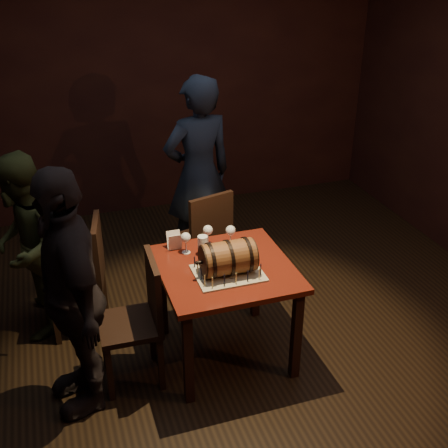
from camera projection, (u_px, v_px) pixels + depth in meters
The scene contains 16 objects.
room_shell at pixel (226, 167), 3.72m from camera, with size 5.04×5.04×2.80m.
pub_table at pixel (226, 280), 3.89m from camera, with size 0.90×0.90×0.75m.
cake_board at pixel (228, 273), 3.75m from camera, with size 0.45×0.35×0.01m, color #A8A087.
barrel_cake at pixel (228, 258), 3.70m from camera, with size 0.41×0.24×0.24m.
birthday_candles at pixel (228, 267), 3.73m from camera, with size 0.40×0.30×0.09m.
wine_glass_left at pixel (186, 238), 3.95m from camera, with size 0.07×0.07×0.16m.
wine_glass_mid at pixel (208, 231), 4.05m from camera, with size 0.07×0.07×0.16m.
wine_glass_right at pixel (231, 231), 4.05m from camera, with size 0.07×0.07×0.16m.
pint_of_ale at pixel (203, 246), 3.94m from camera, with size 0.07×0.07×0.15m.
menu_card at pixel (174, 241), 4.02m from camera, with size 0.10×0.05×0.13m, color white, non-canonical shape.
chair_back at pixel (205, 236), 4.71m from camera, with size 0.49×0.49×0.93m.
chair_left_rear at pixel (87, 271), 4.22m from camera, with size 0.46×0.46×0.93m.
chair_left_front at pixel (141, 314), 3.73m from camera, with size 0.41×0.41×0.93m.
person_back at pixel (198, 175), 4.96m from camera, with size 0.65×0.42×1.77m, color black.
person_left_rear at pixel (26, 248), 4.13m from camera, with size 0.70×0.55×1.44m, color #374120.
person_left_front at pixel (71, 293), 3.41m from camera, with size 0.97×0.40×1.66m, color black.
Camera 1 is at (-1.11, -3.30, 2.76)m, focal length 45.00 mm.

